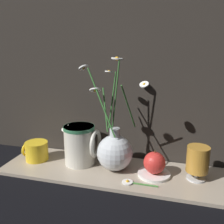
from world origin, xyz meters
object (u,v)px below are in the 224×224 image
at_px(vase_with_flowers, 115,151).
at_px(ceramic_pitcher, 80,143).
at_px(yellow_mug, 36,151).
at_px(tea_glass, 198,160).
at_px(orange_fruit, 154,163).

bearing_deg(vase_with_flowers, ceramic_pitcher, 174.07).
distance_m(yellow_mug, tea_glass, 0.60).
xyz_separation_m(vase_with_flowers, ceramic_pitcher, (-0.14, 0.01, 0.01)).
height_order(ceramic_pitcher, orange_fruit, ceramic_pitcher).
bearing_deg(ceramic_pitcher, orange_fruit, -5.46).
bearing_deg(vase_with_flowers, yellow_mug, -179.65).
relative_size(vase_with_flowers, ceramic_pitcher, 2.51).
height_order(ceramic_pitcher, tea_glass, ceramic_pitcher).
bearing_deg(ceramic_pitcher, yellow_mug, -174.89).
bearing_deg(vase_with_flowers, tea_glass, 1.03).
distance_m(ceramic_pitcher, tea_glass, 0.42).
distance_m(yellow_mug, ceramic_pitcher, 0.19).
bearing_deg(tea_glass, orange_fruit, -172.81).
distance_m(vase_with_flowers, tea_glass, 0.28).
height_order(yellow_mug, tea_glass, tea_glass).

